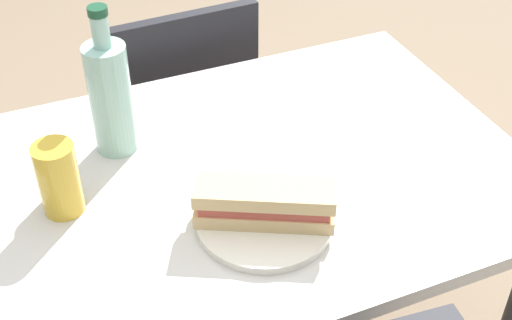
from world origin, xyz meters
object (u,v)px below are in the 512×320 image
(baguette_sandwich_near, at_px, (265,203))
(dining_table, at_px, (256,225))
(beer_glass, at_px, (59,179))
(water_bottle, at_px, (111,96))
(knife_near, at_px, (260,196))
(plate_near, at_px, (264,221))
(chair_far, at_px, (175,126))

(baguette_sandwich_near, bearing_deg, dining_table, 72.46)
(beer_glass, bearing_deg, water_bottle, 46.97)
(knife_near, relative_size, water_bottle, 0.55)
(dining_table, distance_m, plate_near, 0.21)
(beer_glass, bearing_deg, knife_near, -20.68)
(dining_table, xyz_separation_m, baguette_sandwich_near, (-0.05, -0.14, 0.19))
(dining_table, relative_size, chair_far, 1.13)
(dining_table, distance_m, chair_far, 0.58)
(baguette_sandwich_near, bearing_deg, plate_near, 180.00)
(knife_near, xyz_separation_m, beer_glass, (-0.31, 0.12, 0.05))
(baguette_sandwich_near, height_order, water_bottle, water_bottle)
(dining_table, relative_size, beer_glass, 7.41)
(plate_near, xyz_separation_m, baguette_sandwich_near, (0.00, 0.00, 0.04))
(dining_table, distance_m, baguette_sandwich_near, 0.24)
(knife_near, relative_size, beer_glass, 1.21)
(baguette_sandwich_near, distance_m, knife_near, 0.06)
(beer_glass, bearing_deg, plate_near, -29.52)
(chair_far, distance_m, water_bottle, 0.60)
(knife_near, height_order, water_bottle, water_bottle)
(dining_table, distance_m, knife_near, 0.19)
(plate_near, height_order, baguette_sandwich_near, baguette_sandwich_near)
(chair_far, bearing_deg, plate_near, -93.92)
(baguette_sandwich_near, height_order, knife_near, baguette_sandwich_near)
(chair_far, distance_m, plate_near, 0.76)
(plate_near, relative_size, water_bottle, 0.78)
(plate_near, bearing_deg, chair_far, 86.08)
(baguette_sandwich_near, distance_m, water_bottle, 0.36)
(chair_far, distance_m, knife_near, 0.72)
(knife_near, bearing_deg, beer_glass, 159.32)
(chair_far, relative_size, knife_near, 5.38)
(chair_far, bearing_deg, beer_glass, -123.04)
(beer_glass, bearing_deg, chair_far, 56.96)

